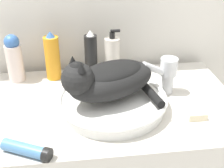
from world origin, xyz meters
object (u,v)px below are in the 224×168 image
object	(u,v)px
cat	(107,79)
hairspray_can_black	(91,55)
spray_bottle_trigger	(52,57)
soap_pump_bottle	(112,56)
faucet	(166,72)
lotion_bottle_white	(14,58)
cream_tube	(27,150)
soap_bar	(196,114)

from	to	relation	value
cat	hairspray_can_black	xyz separation A→B (m)	(-0.04, 0.26, -0.03)
spray_bottle_trigger	soap_pump_bottle	world-z (taller)	spray_bottle_trigger
cat	faucet	xyz separation A→B (m)	(0.23, 0.09, -0.04)
soap_pump_bottle	lotion_bottle_white	size ratio (longest dim) A/B	1.02
spray_bottle_trigger	cream_tube	world-z (taller)	spray_bottle_trigger
soap_bar	hairspray_can_black	bearing A→B (deg)	133.01
cream_tube	soap_pump_bottle	bearing A→B (deg)	56.96
faucet	soap_pump_bottle	size ratio (longest dim) A/B	0.76
faucet	spray_bottle_trigger	world-z (taller)	spray_bottle_trigger
cat	lotion_bottle_white	distance (m)	0.42
lotion_bottle_white	cream_tube	world-z (taller)	lotion_bottle_white
soap_bar	faucet	bearing A→B (deg)	108.69
cat	soap_bar	world-z (taller)	cat
spray_bottle_trigger	faucet	bearing A→B (deg)	-22.70
hairspray_can_black	soap_bar	size ratio (longest dim) A/B	3.19
cat	soap_pump_bottle	world-z (taller)	cat
lotion_bottle_white	soap_bar	distance (m)	0.71
soap_bar	soap_pump_bottle	bearing A→B (deg)	124.28
cat	lotion_bottle_white	bearing A→B (deg)	-62.87
soap_pump_bottle	soap_bar	distance (m)	0.42
cat	hairspray_can_black	bearing A→B (deg)	-107.09
hairspray_can_black	soap_bar	distance (m)	0.47
spray_bottle_trigger	soap_bar	xyz separation A→B (m)	(0.47, -0.34, -0.08)
spray_bottle_trigger	lotion_bottle_white	xyz separation A→B (m)	(-0.15, -0.00, 0.00)
cream_tube	soap_bar	world-z (taller)	cream_tube
faucet	hairspray_can_black	world-z (taller)	hairspray_can_black
cat	lotion_bottle_white	size ratio (longest dim) A/B	1.79
faucet	hairspray_can_black	bearing A→B (deg)	-54.19
faucet	cream_tube	distance (m)	0.56
faucet	cream_tube	bearing A→B (deg)	10.23
cat	spray_bottle_trigger	size ratio (longest dim) A/B	1.74
cat	spray_bottle_trigger	bearing A→B (deg)	-79.13
spray_bottle_trigger	soap_pump_bottle	distance (m)	0.24
faucet	spray_bottle_trigger	bearing A→B (deg)	-43.40
hairspray_can_black	soap_pump_bottle	bearing A→B (deg)	0.00
faucet	soap_pump_bottle	xyz separation A→B (m)	(-0.18, 0.17, -0.00)
hairspray_can_black	cream_tube	bearing A→B (deg)	-114.82
lotion_bottle_white	soap_bar	xyz separation A→B (m)	(0.62, -0.34, -0.08)
cat	soap_pump_bottle	xyz separation A→B (m)	(0.05, 0.26, -0.04)
spray_bottle_trigger	hairspray_can_black	world-z (taller)	spray_bottle_trigger
cat	cream_tube	distance (m)	0.33
spray_bottle_trigger	soap_bar	bearing A→B (deg)	-35.97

